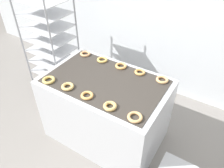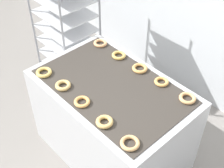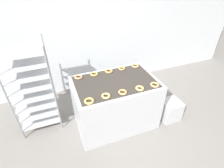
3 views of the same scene
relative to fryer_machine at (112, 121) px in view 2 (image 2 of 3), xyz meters
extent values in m
cube|color=silver|center=(0.00, 0.00, 0.00)|extent=(1.45, 0.94, 0.94)
cube|color=#38332D|center=(0.00, 0.00, 0.47)|extent=(1.34, 0.83, 0.01)
cube|color=#262628|center=(0.40, -0.43, 0.18)|extent=(0.12, 0.07, 0.10)
cylinder|color=gray|center=(-1.67, 0.19, 0.36)|extent=(0.02, 0.02, 1.66)
cylinder|color=gray|center=(-1.00, 0.19, 0.36)|extent=(0.02, 0.02, 1.66)
cylinder|color=gray|center=(-1.67, 0.73, 0.36)|extent=(0.02, 0.02, 1.66)
cylinder|color=gray|center=(-1.00, 0.73, 0.36)|extent=(0.02, 0.02, 1.66)
cube|color=silver|center=(-1.34, 0.46, -0.31)|extent=(0.66, 0.54, 0.01)
cube|color=silver|center=(-1.34, 0.46, -0.11)|extent=(0.66, 0.54, 0.01)
cube|color=silver|center=(-1.34, 0.46, 0.08)|extent=(0.66, 0.54, 0.01)
cube|color=silver|center=(-1.34, 0.46, 0.28)|extent=(0.66, 0.54, 0.01)
cube|color=silver|center=(-1.34, 0.46, 0.47)|extent=(0.66, 0.54, 0.01)
torus|color=#E0BC60|center=(-0.55, -0.35, 0.49)|extent=(0.15, 0.15, 0.03)
torus|color=#DAB26A|center=(-0.28, -0.33, 0.49)|extent=(0.14, 0.14, 0.03)
torus|color=#E7A65A|center=(-0.01, -0.33, 0.49)|extent=(0.14, 0.14, 0.03)
torus|color=#DDB165|center=(0.28, -0.34, 0.49)|extent=(0.14, 0.14, 0.04)
torus|color=tan|center=(0.56, -0.34, 0.49)|extent=(0.15, 0.15, 0.03)
torus|color=#E9A76F|center=(-0.55, 0.35, 0.49)|extent=(0.14, 0.14, 0.03)
torus|color=#E3B65B|center=(-0.27, 0.34, 0.49)|extent=(0.14, 0.14, 0.03)
torus|color=#E3A65B|center=(0.01, 0.34, 0.49)|extent=(0.15, 0.15, 0.03)
torus|color=#E7A859|center=(0.27, 0.35, 0.49)|extent=(0.13, 0.13, 0.03)
torus|color=#ECB070|center=(0.56, 0.35, 0.49)|extent=(0.14, 0.14, 0.03)
camera|label=1|loc=(1.13, -1.66, 2.01)|focal=35.00mm
camera|label=2|loc=(1.50, -1.39, 2.32)|focal=50.00mm
camera|label=3|loc=(-0.93, -2.26, 2.13)|focal=28.00mm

